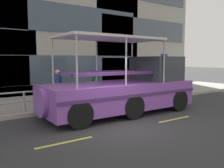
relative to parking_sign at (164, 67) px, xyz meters
name	(u,v)px	position (x,y,z in m)	size (l,w,h in m)	color
ground_plane	(117,124)	(-6.66, -3.92, -1.95)	(120.00, 120.00, 0.00)	#333335
sidewalk	(59,101)	(-6.66, 1.68, -1.86)	(32.00, 4.80, 0.18)	#99968E
curb_edge	(79,108)	(-6.66, -0.81, -1.86)	(32.00, 0.18, 0.18)	#B2ADA3
lane_centreline	(129,129)	(-6.66, -4.64, -1.95)	(25.80, 0.12, 0.01)	#DBD64C
curb_guardrail	(100,91)	(-5.21, -0.47, -1.17)	(11.75, 0.09, 0.88)	#9EA0A8
parking_sign	(164,67)	(0.00, 0.00, 0.00)	(0.60, 0.12, 2.60)	#4C4F54
duck_tour_boat	(129,89)	(-4.94, -2.49, -0.86)	(8.70, 2.61, 3.38)	purple
pedestrian_near_bow	(127,80)	(-2.41, 0.79, -0.80)	(0.22, 0.46, 1.60)	#47423D
pedestrian_mid_left	(96,82)	(-4.96, 0.41, -0.80)	(0.45, 0.25, 1.60)	#47423D
pedestrian_mid_right	(58,83)	(-7.08, 0.71, -0.73)	(0.34, 0.41, 1.72)	#1E2338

